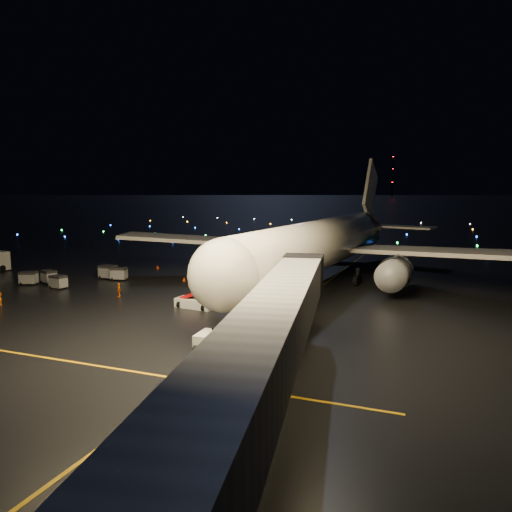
% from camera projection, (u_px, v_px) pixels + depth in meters
% --- Properties ---
extents(ground, '(2000.00, 2000.00, 0.00)m').
position_uv_depth(ground, '(409.00, 208.00, 321.59)').
color(ground, black).
rests_on(ground, ground).
extents(lane_centre, '(0.25, 80.00, 0.02)m').
position_uv_depth(lane_centre, '(303.00, 300.00, 54.50)').
color(lane_centre, '#DEA009').
rests_on(lane_centre, ground).
extents(jet_bridge, '(14.00, 58.00, 6.60)m').
position_uv_depth(jet_bridge, '(212.00, 492.00, 14.46)').
color(jet_bridge, '#979798').
rests_on(jet_bridge, ground).
extents(airliner, '(63.63, 60.79, 17.10)m').
position_uv_depth(airliner, '(330.00, 216.00, 64.94)').
color(airliner, silver).
rests_on(airliner, ground).
extents(pushback_tug, '(4.53, 2.55, 2.10)m').
position_uv_depth(pushback_tug, '(227.00, 340.00, 36.45)').
color(pushback_tug, silver).
rests_on(pushback_tug, ground).
extents(belt_loader, '(6.34, 2.44, 3.00)m').
position_uv_depth(belt_loader, '(195.00, 293.00, 50.66)').
color(belt_loader, silver).
rests_on(belt_loader, ground).
extents(crew_c, '(0.94, 0.93, 1.59)m').
position_uv_depth(crew_c, '(119.00, 290.00, 55.89)').
color(crew_c, '#F86704').
rests_on(crew_c, ground).
extents(safety_cone_0, '(0.46, 0.46, 0.44)m').
position_uv_depth(safety_cone_0, '(256.00, 294.00, 56.34)').
color(safety_cone_0, '#FA3A00').
rests_on(safety_cone_0, ground).
extents(safety_cone_1, '(0.56, 0.56, 0.54)m').
position_uv_depth(safety_cone_1, '(283.00, 281.00, 64.31)').
color(safety_cone_1, '#FA3A00').
rests_on(safety_cone_1, ground).
extents(safety_cone_2, '(0.56, 0.56, 0.48)m').
position_uv_depth(safety_cone_2, '(184.00, 279.00, 65.67)').
color(safety_cone_2, '#FA3A00').
rests_on(safety_cone_2, ground).
extents(safety_cone_3, '(0.58, 0.58, 0.51)m').
position_uv_depth(safety_cone_3, '(158.00, 267.00, 75.77)').
color(safety_cone_3, '#FA3A00').
rests_on(safety_cone_3, ground).
extents(radio_mast, '(1.80, 1.80, 64.00)m').
position_uv_depth(radio_mast, '(393.00, 176.00, 744.76)').
color(radio_mast, black).
rests_on(radio_mast, ground).
extents(taxiway_lights, '(164.00, 92.00, 0.36)m').
position_uv_depth(taxiway_lights, '(351.00, 231.00, 142.73)').
color(taxiway_lights, black).
rests_on(taxiway_lights, ground).
extents(baggage_cart_0, '(2.17, 1.53, 1.84)m').
position_uv_depth(baggage_cart_0, '(108.00, 272.00, 67.15)').
color(baggage_cart_0, gray).
rests_on(baggage_cart_0, ground).
extents(baggage_cart_1, '(2.27, 1.85, 1.68)m').
position_uv_depth(baggage_cart_1, '(119.00, 274.00, 66.21)').
color(baggage_cart_1, gray).
rests_on(baggage_cart_1, ground).
extents(baggage_cart_2, '(2.05, 1.55, 1.61)m').
position_uv_depth(baggage_cart_2, '(58.00, 282.00, 60.60)').
color(baggage_cart_2, gray).
rests_on(baggage_cart_2, ground).
extents(baggage_cart_3, '(2.32, 1.97, 1.67)m').
position_uv_depth(baggage_cart_3, '(29.00, 278.00, 63.04)').
color(baggage_cart_3, gray).
rests_on(baggage_cart_3, ground).
extents(baggage_cart_4, '(2.36, 2.03, 1.69)m').
position_uv_depth(baggage_cart_4, '(49.00, 277.00, 63.87)').
color(baggage_cart_4, gray).
rests_on(baggage_cart_4, ground).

